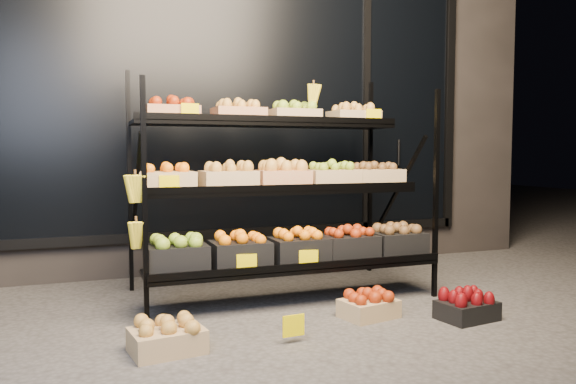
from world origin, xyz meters
name	(u,v)px	position (x,y,z in m)	size (l,w,h in m)	color
ground	(315,318)	(0.00, 0.00, 0.00)	(24.00, 24.00, 0.00)	#514F4C
building	(217,86)	(0.00, 2.59, 1.75)	(6.00, 2.08, 3.50)	#2D2826
display_rack	(282,189)	(-0.01, 0.60, 0.79)	(2.18, 1.02, 1.70)	black
tag_floor_a	(294,333)	(-0.30, -0.40, 0.06)	(0.13, 0.01, 0.12)	#EFD200
floor_crate_left	(167,336)	(-0.98, -0.29, 0.09)	(0.40, 0.32, 0.19)	tan
floor_crate_midright	(369,304)	(0.32, -0.11, 0.08)	(0.38, 0.31, 0.18)	tan
floor_crate_right	(467,306)	(0.88, -0.37, 0.08)	(0.37, 0.30, 0.18)	black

